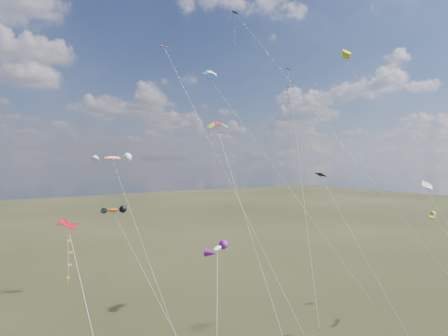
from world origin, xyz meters
TOP-DOWN VIEW (x-y plane):
  - diamond_black_high at (22.50, 30.20)m, footprint 14.40×19.77m
  - diamond_navy_tall at (10.12, 24.96)m, footprint 10.15×33.80m
  - diamond_black_mid at (1.95, 1.75)m, footprint 6.64×8.30m
  - diamond_red_low at (-19.20, 8.69)m, footprint 1.47×12.43m
  - diamond_orange_center at (-4.17, 14.02)m, footprint 8.63×15.76m
  - parafoil_yellow at (18.49, 15.43)m, footprint 11.51×17.98m
  - parafoil_blue_white at (7.30, 31.44)m, footprint 15.40×19.80m
  - parafoil_striped at (17.56, 3.99)m, footprint 4.22×14.34m
  - parafoil_tricolor at (-3.41, 14.15)m, footprint 3.83×16.78m
  - novelty_orange_black at (-10.38, 24.83)m, footprint 6.34×7.79m
  - novelty_white_purple at (-9.70, 5.34)m, footprint 7.13×9.23m
  - novelty_redwhite_stripe at (-9.70, 26.85)m, footprint 5.07×12.29m
  - novelty_blue_yellow at (22.67, 5.76)m, footprint 5.22×10.89m

SIDE VIEW (x-z plane):
  - novelty_blue_yellow at x=22.67m, z-range 6.26..19.74m
  - diamond_red_low at x=-19.20m, z-range 5.19..21.07m
  - diamond_black_mid at x=1.95m, z-range 3.71..22.57m
  - novelty_white_purple at x=-9.70m, z-range 6.48..20.30m
  - novelty_orange_black at x=-10.38m, z-range 6.83..21.61m
  - parafoil_striped at x=17.56m, z-range 8.34..26.49m
  - novelty_redwhite_stripe at x=-9.70m, z-range 9.72..30.40m
  - diamond_orange_center at x=-4.17m, z-range 5.18..37.18m
  - parafoil_tricolor at x=-3.41m, z-range 11.35..35.43m
  - diamond_black_high at x=22.50m, z-range 12.71..48.56m
  - parafoil_blue_white at x=7.30m, z-range 16.00..49.70m
  - parafoil_yellow at x=18.49m, z-range 16.74..51.89m
  - diamond_navy_tall at x=10.12m, z-range 14.70..56.29m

